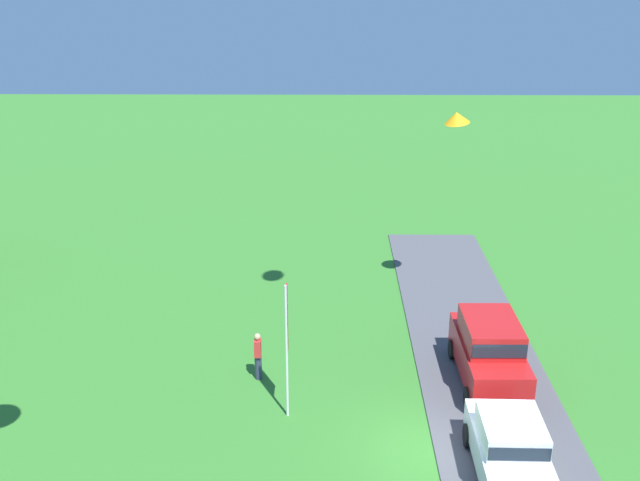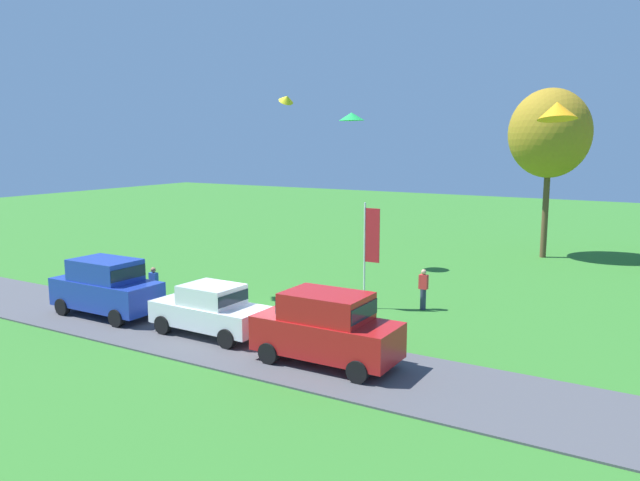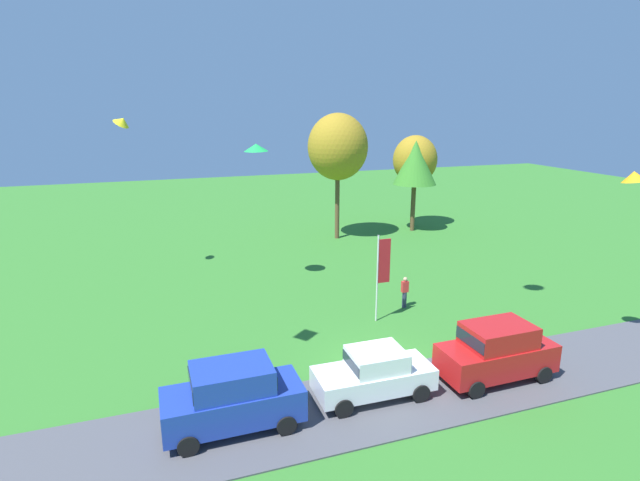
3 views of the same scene
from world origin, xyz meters
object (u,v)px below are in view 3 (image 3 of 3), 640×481
(car_suv_mid_row, at_px, (497,350))
(flag_banner, at_px, (382,267))
(tree_far_left, at_px, (338,147))
(car_suv_far_end, at_px, (233,395))
(kite_delta_near_flag, at_px, (122,121))
(person_beside_suv, at_px, (238,373))
(person_on_lawn, at_px, (405,292))
(tree_center_back, at_px, (415,160))
(kite_delta_topmost, at_px, (256,148))
(kite_delta_mid_center, at_px, (634,177))
(tree_right_of_center, at_px, (415,163))
(car_sedan_by_flagpole, at_px, (374,372))

(car_suv_mid_row, xyz_separation_m, flag_banner, (-1.79, 6.62, 1.54))
(tree_far_left, bearing_deg, car_suv_far_end, -118.85)
(tree_far_left, bearing_deg, car_suv_mid_row, -95.06)
(kite_delta_near_flag, bearing_deg, person_beside_suv, -76.80)
(car_suv_mid_row, relative_size, kite_delta_near_flag, 4.83)
(car_suv_far_end, height_order, person_on_lawn, car_suv_far_end)
(car_suv_mid_row, relative_size, person_on_lawn, 2.70)
(kite_delta_near_flag, bearing_deg, tree_center_back, 14.91)
(kite_delta_topmost, xyz_separation_m, kite_delta_mid_center, (12.78, -13.13, -0.51))
(kite_delta_mid_center, bearing_deg, flag_banner, 143.07)
(tree_far_left, xyz_separation_m, tree_center_back, (7.84, 1.58, -1.43))
(car_suv_mid_row, relative_size, tree_right_of_center, 0.60)
(tree_far_left, height_order, tree_right_of_center, tree_far_left)
(car_suv_far_end, height_order, flag_banner, flag_banner)
(car_sedan_by_flagpole, distance_m, tree_center_back, 28.42)
(person_beside_suv, xyz_separation_m, tree_right_of_center, (18.90, 20.54, 4.97))
(person_beside_suv, xyz_separation_m, kite_delta_mid_center, (16.15, -1.81, 6.85))
(kite_delta_topmost, bearing_deg, tree_far_left, 46.80)
(person_beside_suv, height_order, tree_center_back, tree_center_back)
(kite_delta_mid_center, bearing_deg, person_on_lawn, 130.61)
(tree_right_of_center, distance_m, kite_delta_mid_center, 22.59)
(person_on_lawn, bearing_deg, kite_delta_topmost, 138.17)
(person_beside_suv, bearing_deg, kite_delta_mid_center, -6.38)
(tree_far_left, distance_m, kite_delta_topmost, 12.30)
(tree_center_back, relative_size, kite_delta_topmost, 5.84)
(tree_far_left, distance_m, tree_center_back, 8.12)
(tree_far_left, relative_size, kite_delta_mid_center, 10.31)
(tree_right_of_center, xyz_separation_m, flag_banner, (-10.92, -16.20, -3.01))
(person_on_lawn, bearing_deg, car_suv_mid_row, -91.22)
(tree_far_left, height_order, kite_delta_near_flag, kite_delta_near_flag)
(tree_center_back, bearing_deg, car_suv_far_end, -130.11)
(flag_banner, relative_size, kite_delta_near_flag, 4.68)
(person_on_lawn, xyz_separation_m, tree_right_of_center, (8.96, 15.10, 4.97))
(car_suv_far_end, relative_size, person_beside_suv, 2.69)
(car_suv_far_end, bearing_deg, tree_center_back, 49.89)
(car_sedan_by_flagpole, relative_size, tree_right_of_center, 0.57)
(person_on_lawn, bearing_deg, kite_delta_near_flag, 143.13)
(car_suv_far_end, bearing_deg, kite_delta_near_flag, 100.10)
(person_on_lawn, height_order, tree_right_of_center, tree_right_of_center)
(tree_right_of_center, relative_size, kite_delta_mid_center, 7.95)
(kite_delta_topmost, distance_m, kite_delta_mid_center, 18.33)
(car_suv_mid_row, xyz_separation_m, person_beside_suv, (-9.78, 2.28, -0.42))
(flag_banner, bearing_deg, kite_delta_near_flag, 135.84)
(car_suv_far_end, xyz_separation_m, flag_banner, (8.50, 6.38, 1.54))
(tree_center_back, bearing_deg, person_on_lawn, -120.51)
(tree_far_left, bearing_deg, car_sedan_by_flagpole, -107.69)
(car_suv_far_end, distance_m, tree_center_back, 31.59)
(person_on_lawn, xyz_separation_m, tree_far_left, (1.83, 14.83, 6.49))
(tree_center_back, height_order, kite_delta_mid_center, tree_center_back)
(car_suv_far_end, bearing_deg, car_sedan_by_flagpole, 2.07)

